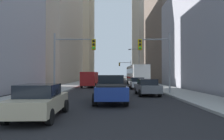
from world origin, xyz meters
name	(u,v)px	position (x,y,z in m)	size (l,w,h in m)	color
sidewalk_left	(85,81)	(-6.94, 50.00, 0.07)	(3.70, 160.00, 0.15)	#9E9E99
sidewalk_right	(139,81)	(6.94, 50.00, 0.07)	(3.70, 160.00, 0.15)	#9E9E99
city_bus	(137,74)	(4.34, 33.43, 1.93)	(2.70, 11.54, 3.40)	silver
pickup_truck_blue	(111,89)	(-0.10, 12.11, 0.93)	(2.20, 5.46, 1.90)	navy
cargo_van_red	(90,79)	(-3.31, 27.83, 1.29)	(2.16, 5.27, 2.26)	maroon
sedan_beige	(40,101)	(-3.29, 6.94, 0.77)	(1.95, 4.26, 1.52)	#C6B793
sedan_grey	(147,87)	(3.28, 16.69, 0.77)	(1.95, 4.26, 1.52)	slate
sedan_white	(137,83)	(3.32, 24.70, 0.77)	(1.95, 4.21, 1.52)	white
sedan_green	(112,80)	(0.08, 35.57, 0.77)	(1.95, 4.24, 1.52)	#195938
sedan_black	(99,79)	(-3.38, 49.30, 0.77)	(1.97, 4.27, 1.52)	black
traffic_signal_near_left	(72,53)	(-3.90, 17.72, 4.06)	(4.16, 0.44, 6.00)	gray
traffic_signal_near_right	(156,53)	(4.34, 17.72, 4.01)	(3.22, 0.44, 6.00)	gray
traffic_signal_far_right	(126,67)	(4.10, 58.78, 4.04)	(3.74, 0.44, 6.00)	gray
street_lamp_right	(137,62)	(5.41, 41.04, 4.54)	(2.39, 0.32, 7.50)	gray
building_left_mid_office	(43,23)	(-16.92, 47.48, 14.59)	(15.28, 28.21, 29.18)	#B7A893
building_left_far_tower	(66,16)	(-21.50, 92.73, 29.01)	(24.36, 24.40, 58.03)	tan
building_right_mid_block	(198,30)	(21.90, 48.96, 13.15)	(23.88, 23.14, 26.29)	#66564C
building_right_far_highrise	(163,18)	(22.73, 87.47, 26.75)	(25.04, 29.16, 53.51)	#B7A893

